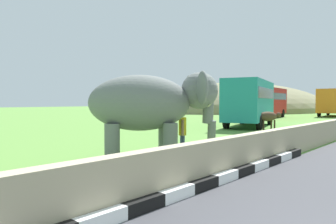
% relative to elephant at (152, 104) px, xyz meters
% --- Properties ---
extents(striped_curb, '(16.20, 0.20, 0.24)m').
position_rel_elephant_xyz_m(striped_curb, '(-3.58, -2.85, -1.72)').
color(striped_curb, white).
rests_on(striped_curb, ground_plane).
extents(barrier_parapet, '(28.00, 0.36, 1.00)m').
position_rel_elephant_xyz_m(barrier_parapet, '(-1.23, -2.55, -1.34)').
color(barrier_parapet, tan).
rests_on(barrier_parapet, ground_plane).
extents(elephant, '(3.92, 3.69, 2.84)m').
position_rel_elephant_xyz_m(elephant, '(0.00, 0.00, 0.00)').
color(elephant, slate).
rests_on(elephant, ground_plane).
extents(person_handler, '(0.56, 0.50, 1.66)m').
position_rel_elephant_xyz_m(person_handler, '(1.17, -0.25, -0.92)').
color(person_handler, navy).
rests_on(person_handler, ground_plane).
extents(bus_teal, '(8.32, 4.55, 3.50)m').
position_rel_elephant_xyz_m(bus_teal, '(15.37, 4.52, 0.24)').
color(bus_teal, teal).
rests_on(bus_teal, ground_plane).
extents(bus_red, '(10.17, 3.90, 3.50)m').
position_rel_elephant_xyz_m(bus_red, '(27.93, 8.87, 0.24)').
color(bus_red, '#B21E1E').
rests_on(bus_red, ground_plane).
extents(bus_orange, '(9.11, 3.14, 3.50)m').
position_rel_elephant_xyz_m(bus_orange, '(38.75, 4.32, 0.24)').
color(bus_orange, orange).
rests_on(bus_orange, ground_plane).
extents(cow_near, '(1.84, 1.31, 1.23)m').
position_rel_elephant_xyz_m(cow_near, '(14.04, 2.46, -0.97)').
color(cow_near, '#473323').
rests_on(cow_near, ground_plane).
extents(hill_east, '(45.43, 36.34, 11.65)m').
position_rel_elephant_xyz_m(hill_east, '(51.77, 26.72, -1.84)').
color(hill_east, '#777553').
rests_on(hill_east, ground_plane).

